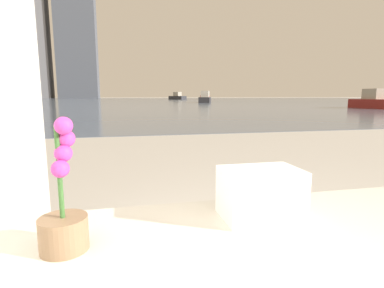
% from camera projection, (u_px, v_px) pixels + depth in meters
% --- Properties ---
extents(potted_orchid, '(0.12, 0.12, 0.34)m').
position_uv_depth(potted_orchid, '(64.00, 216.00, 0.75)').
color(potted_orchid, '#8C6B4C').
rests_on(potted_orchid, bathtub).
extents(towel_stack, '(0.25, 0.17, 0.16)m').
position_uv_depth(towel_stack, '(260.00, 193.00, 0.96)').
color(towel_stack, white).
rests_on(towel_stack, bathtub).
extents(harbor_water, '(180.00, 110.00, 0.01)m').
position_uv_depth(harbor_water, '(127.00, 100.00, 59.97)').
color(harbor_water, slate).
rests_on(harbor_water, ground_plane).
extents(harbor_boat_0, '(3.85, 4.89, 1.77)m').
position_uv_depth(harbor_boat_0, '(177.00, 97.00, 71.78)').
color(harbor_boat_0, '#2D2D33').
rests_on(harbor_boat_0, harbor_water).
extents(harbor_boat_1, '(3.54, 5.69, 2.02)m').
position_uv_depth(harbor_boat_1, '(205.00, 96.00, 72.57)').
color(harbor_boat_1, maroon).
rests_on(harbor_boat_1, harbor_water).
extents(harbor_boat_2, '(2.67, 4.32, 1.53)m').
position_uv_depth(harbor_boat_2, '(205.00, 99.00, 39.75)').
color(harbor_boat_2, '#2D2D33').
rests_on(harbor_boat_2, harbor_water).
extents(harbor_boat_3, '(1.45, 3.83, 1.42)m').
position_uv_depth(harbor_boat_3, '(374.00, 101.00, 21.81)').
color(harbor_boat_3, maroon).
rests_on(harbor_boat_3, harbor_water).
extents(skyline_tower_2, '(13.47, 10.15, 62.95)m').
position_uv_depth(skyline_tower_2, '(75.00, 8.00, 105.35)').
color(skyline_tower_2, '#4C515B').
rests_on(skyline_tower_2, ground_plane).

